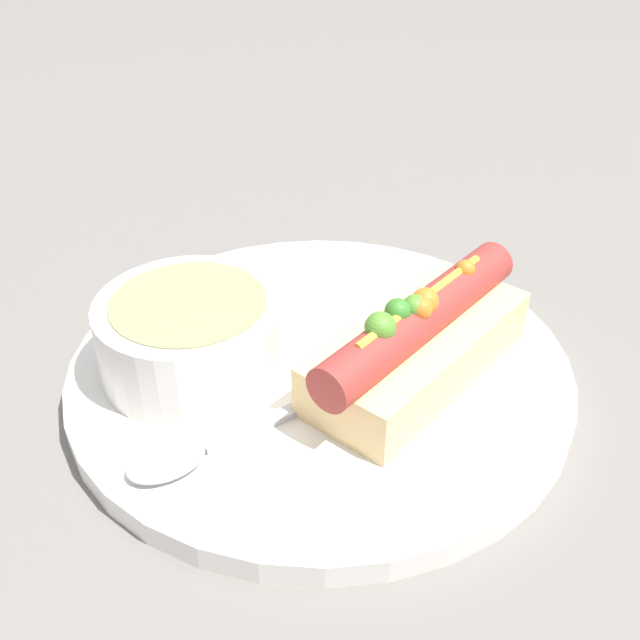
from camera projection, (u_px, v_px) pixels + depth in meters
name	position (u px, v px, depth m)	size (l,w,h in m)	color
ground_plane	(320.00, 378.00, 0.46)	(4.00, 4.00, 0.00)	slate
dinner_plate	(320.00, 369.00, 0.45)	(0.30, 0.30, 0.01)	white
hot_dog	(418.00, 341.00, 0.42)	(0.17, 0.11, 0.06)	#E5C17F
soup_bowl	(192.00, 332.00, 0.43)	(0.11, 0.11, 0.05)	silver
spoon	(212.00, 442.00, 0.39)	(0.15, 0.11, 0.01)	#B7B7BC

